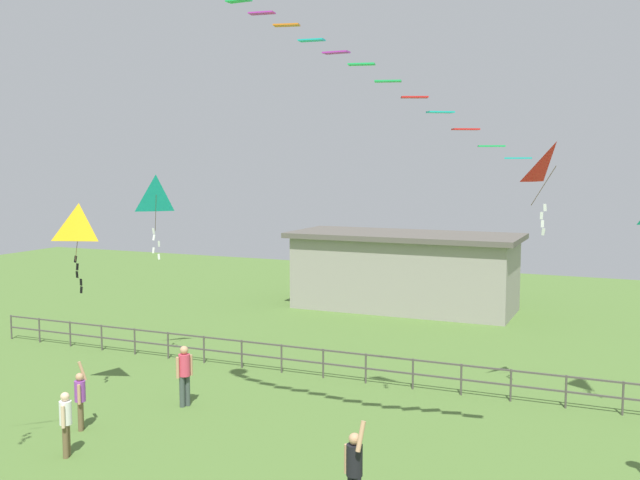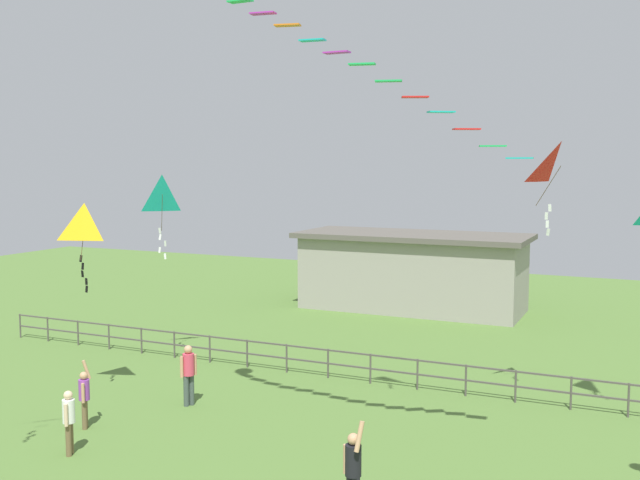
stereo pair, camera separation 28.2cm
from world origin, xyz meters
The scene contains 9 objects.
person_0 centered at (-0.37, 5.57, 1.00)m, with size 0.51×0.42×2.00m.
person_1 centered at (-7.62, 5.70, 0.89)m, with size 0.29×0.43×1.55m.
person_2 centered at (-8.53, 7.22, 0.88)m, with size 0.33×0.47×1.76m.
person_3 centered at (-7.14, 9.87, 1.00)m, with size 0.32×0.48×1.74m.
kite_1 centered at (-10.12, 9.18, 5.09)m, with size 1.04×0.68×2.53m.
kite_4 centered at (2.35, 13.35, 6.71)m, with size 1.18×1.08×2.44m.
kite_8 centered at (-10.43, 13.26, 5.72)m, with size 1.04×1.02×2.86m.
waterfront_railing centered at (-0.30, 14.00, 0.62)m, with size 36.01×0.06×0.95m.
pavilion_building centered at (-5.64, 26.00, 1.83)m, with size 10.71×4.57×3.61m.
Camera 1 is at (4.48, -7.21, 6.81)m, focal length 41.44 mm.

